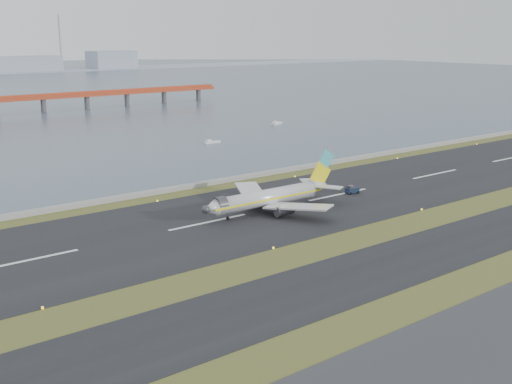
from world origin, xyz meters
TOP-DOWN VIEW (x-y plane):
  - ground at (0.00, 0.00)m, footprint 1000.00×1000.00m
  - taxiway_strip at (0.00, -12.00)m, footprint 1000.00×18.00m
  - runway_strip at (0.00, 30.00)m, footprint 1000.00×45.00m
  - seawall at (0.00, 60.00)m, footprint 1000.00×2.50m
  - airliner at (16.81, 28.67)m, footprint 38.52×32.89m
  - pushback_tug at (43.75, 28.77)m, footprint 3.64×2.43m
  - workboat_near at (58.90, 115.80)m, footprint 6.53×2.56m
  - workboat_far at (110.64, 139.99)m, footprint 7.56×4.85m

SIDE VIEW (x-z plane):
  - ground at x=0.00m, z-range 0.00..0.00m
  - taxiway_strip at x=0.00m, z-range 0.00..0.10m
  - runway_strip at x=0.00m, z-range 0.00..0.10m
  - workboat_near at x=58.90m, z-range -0.28..1.26m
  - seawall at x=0.00m, z-range 0.00..1.00m
  - workboat_far at x=110.64m, z-range -0.32..1.44m
  - pushback_tug at x=43.75m, z-range -0.03..2.16m
  - airliner at x=16.81m, z-range -2.94..9.86m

